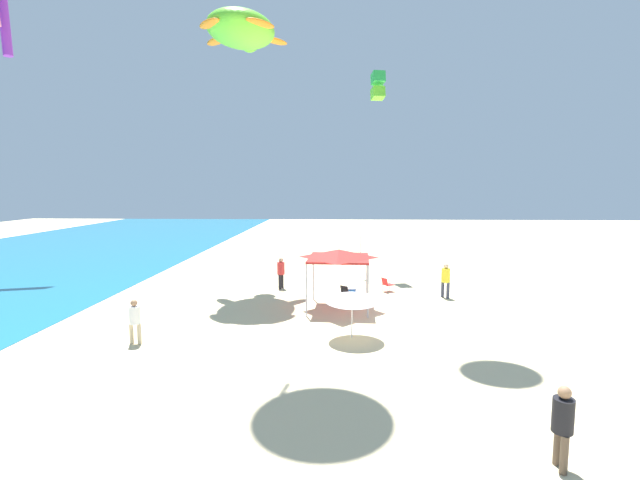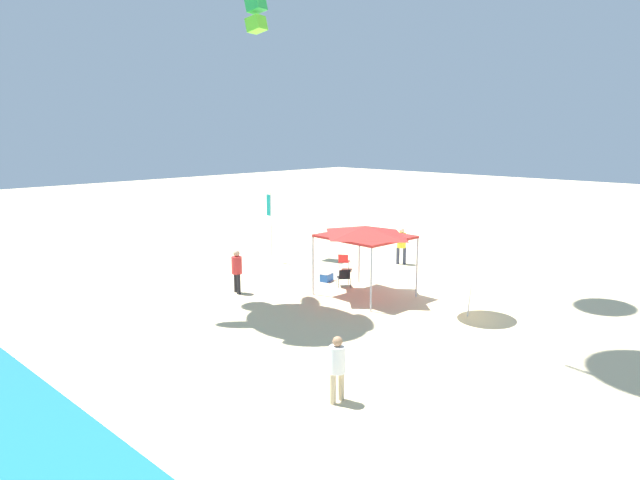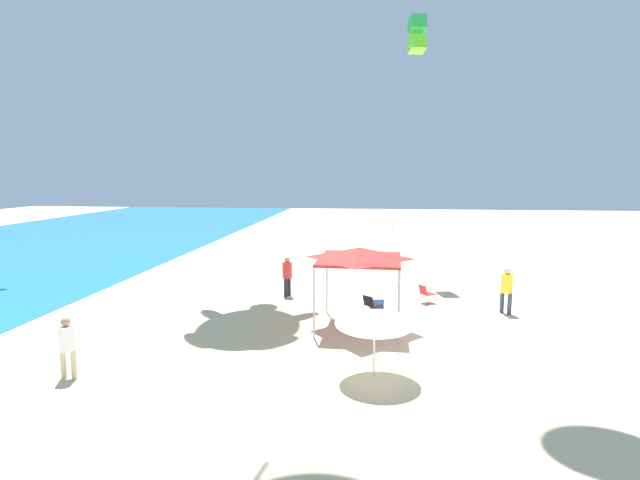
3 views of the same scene
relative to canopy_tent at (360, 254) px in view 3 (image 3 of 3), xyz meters
The scene contains 11 objects.
ground 4.92m from the canopy_tent, 108.26° to the right, with size 120.00×120.00×0.10m, color beige.
canopy_tent is the anchor object (origin of this frame).
beach_umbrella 4.74m from the canopy_tent, behind, with size 2.19×2.17×2.02m.
folding_chair_near_cooler 2.69m from the canopy_tent, 15.62° to the right, with size 0.81×0.80×0.82m.
folding_chair_right_of_tent 5.02m from the canopy_tent, 37.78° to the right, with size 0.77×0.80×0.82m.
cooler_box 3.72m from the canopy_tent, 12.74° to the right, with size 0.54×0.70×0.40m.
banner_flag 7.58m from the canopy_tent, 10.79° to the right, with size 0.36×0.06×3.64m.
person_near_umbrella 6.40m from the canopy_tent, 68.41° to the right, with size 0.45×0.45×1.89m.
person_beachcomber 9.68m from the canopy_tent, 125.23° to the left, with size 0.41×0.46×1.73m.
person_kite_handler 5.57m from the canopy_tent, 39.54° to the left, with size 0.48×0.44×1.85m.
kite_box_green 14.11m from the canopy_tent, 14.96° to the right, with size 1.09×0.99×1.86m.
Camera 3 is at (-16.35, 3.41, 5.62)m, focal length 27.80 mm.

